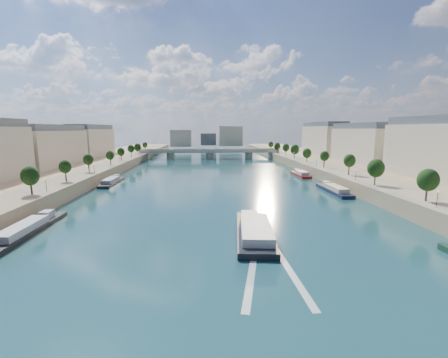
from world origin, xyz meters
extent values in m
plane|color=#0B2933|center=(0.00, 100.00, 0.00)|extent=(700.00, 700.00, 0.00)
cube|color=#9E8460|center=(-72.00, 100.00, 2.50)|extent=(44.00, 520.00, 5.00)
cube|color=#9E8460|center=(72.00, 100.00, 2.50)|extent=(44.00, 520.00, 5.00)
cube|color=gray|center=(-57.00, 100.00, 5.05)|extent=(14.00, 520.00, 0.10)
cube|color=gray|center=(57.00, 100.00, 5.05)|extent=(14.00, 520.00, 0.10)
cylinder|color=#382B1E|center=(-55.00, 66.00, 6.91)|extent=(0.50, 0.50, 3.82)
ellipsoid|color=black|center=(-55.00, 66.00, 10.50)|extent=(4.80, 4.80, 5.52)
cylinder|color=#382B1E|center=(-55.00, 90.00, 6.91)|extent=(0.50, 0.50, 3.82)
ellipsoid|color=black|center=(-55.00, 90.00, 10.50)|extent=(4.80, 4.80, 5.52)
cylinder|color=#382B1E|center=(-55.00, 114.00, 6.91)|extent=(0.50, 0.50, 3.82)
ellipsoid|color=black|center=(-55.00, 114.00, 10.50)|extent=(4.80, 4.80, 5.52)
cylinder|color=#382B1E|center=(-55.00, 138.00, 6.91)|extent=(0.50, 0.50, 3.82)
ellipsoid|color=black|center=(-55.00, 138.00, 10.50)|extent=(4.80, 4.80, 5.52)
cylinder|color=#382B1E|center=(-55.00, 162.00, 6.91)|extent=(0.50, 0.50, 3.82)
ellipsoid|color=black|center=(-55.00, 162.00, 10.50)|extent=(4.80, 4.80, 5.52)
cylinder|color=#382B1E|center=(-55.00, 186.00, 6.91)|extent=(0.50, 0.50, 3.82)
ellipsoid|color=black|center=(-55.00, 186.00, 10.50)|extent=(4.80, 4.80, 5.52)
cylinder|color=#382B1E|center=(-55.00, 210.00, 6.91)|extent=(0.50, 0.50, 3.82)
ellipsoid|color=black|center=(-55.00, 210.00, 10.50)|extent=(4.80, 4.80, 5.52)
cylinder|color=#382B1E|center=(-55.00, 234.00, 6.91)|extent=(0.50, 0.50, 3.82)
ellipsoid|color=black|center=(-55.00, 234.00, 10.50)|extent=(4.80, 4.80, 5.52)
cylinder|color=#382B1E|center=(55.00, 50.00, 6.91)|extent=(0.50, 0.50, 3.82)
ellipsoid|color=black|center=(55.00, 50.00, 10.50)|extent=(4.80, 4.80, 5.52)
cylinder|color=#382B1E|center=(55.00, 74.00, 6.91)|extent=(0.50, 0.50, 3.82)
ellipsoid|color=black|center=(55.00, 74.00, 10.50)|extent=(4.80, 4.80, 5.52)
cylinder|color=#382B1E|center=(55.00, 98.00, 6.91)|extent=(0.50, 0.50, 3.82)
ellipsoid|color=black|center=(55.00, 98.00, 10.50)|extent=(4.80, 4.80, 5.52)
cylinder|color=#382B1E|center=(55.00, 122.00, 6.91)|extent=(0.50, 0.50, 3.82)
ellipsoid|color=black|center=(55.00, 122.00, 10.50)|extent=(4.80, 4.80, 5.52)
cylinder|color=#382B1E|center=(55.00, 146.00, 6.91)|extent=(0.50, 0.50, 3.82)
ellipsoid|color=black|center=(55.00, 146.00, 10.50)|extent=(4.80, 4.80, 5.52)
cylinder|color=#382B1E|center=(55.00, 170.00, 6.91)|extent=(0.50, 0.50, 3.82)
ellipsoid|color=black|center=(55.00, 170.00, 10.50)|extent=(4.80, 4.80, 5.52)
cylinder|color=#382B1E|center=(55.00, 194.00, 6.91)|extent=(0.50, 0.50, 3.82)
ellipsoid|color=black|center=(55.00, 194.00, 10.50)|extent=(4.80, 4.80, 5.52)
cylinder|color=#382B1E|center=(55.00, 218.00, 6.91)|extent=(0.50, 0.50, 3.82)
ellipsoid|color=black|center=(55.00, 218.00, 10.50)|extent=(4.80, 4.80, 5.52)
cylinder|color=#382B1E|center=(55.00, 242.00, 6.91)|extent=(0.50, 0.50, 3.82)
ellipsoid|color=black|center=(55.00, 242.00, 10.50)|extent=(4.80, 4.80, 5.52)
cylinder|color=black|center=(-52.50, 70.00, 7.00)|extent=(0.14, 0.14, 4.00)
sphere|color=#FFE5B2|center=(-52.50, 70.00, 9.10)|extent=(0.36, 0.36, 0.36)
cylinder|color=black|center=(-52.50, 110.00, 7.00)|extent=(0.14, 0.14, 4.00)
sphere|color=#FFE5B2|center=(-52.50, 110.00, 9.10)|extent=(0.36, 0.36, 0.36)
cylinder|color=black|center=(-52.50, 150.00, 7.00)|extent=(0.14, 0.14, 4.00)
sphere|color=#FFE5B2|center=(-52.50, 150.00, 9.10)|extent=(0.36, 0.36, 0.36)
cylinder|color=black|center=(-52.50, 190.00, 7.00)|extent=(0.14, 0.14, 4.00)
sphere|color=#FFE5B2|center=(-52.50, 190.00, 9.10)|extent=(0.36, 0.36, 0.36)
cylinder|color=black|center=(52.50, 45.00, 7.00)|extent=(0.14, 0.14, 4.00)
sphere|color=#FFE5B2|center=(52.50, 45.00, 9.10)|extent=(0.36, 0.36, 0.36)
cylinder|color=black|center=(52.50, 85.00, 7.00)|extent=(0.14, 0.14, 4.00)
sphere|color=#FFE5B2|center=(52.50, 85.00, 9.10)|extent=(0.36, 0.36, 0.36)
cylinder|color=black|center=(52.50, 125.00, 7.00)|extent=(0.14, 0.14, 4.00)
sphere|color=#FFE5B2|center=(52.50, 125.00, 9.10)|extent=(0.36, 0.36, 0.36)
cylinder|color=black|center=(52.50, 165.00, 7.00)|extent=(0.14, 0.14, 4.00)
sphere|color=#FFE5B2|center=(52.50, 165.00, 9.10)|extent=(0.36, 0.36, 0.36)
cylinder|color=black|center=(52.50, 205.00, 7.00)|extent=(0.14, 0.14, 4.00)
sphere|color=#FFE5B2|center=(52.50, 205.00, 9.10)|extent=(0.36, 0.36, 0.36)
cube|color=beige|center=(-85.00, 141.00, 15.00)|extent=(16.00, 52.00, 20.00)
cube|color=#474C54|center=(-85.00, 141.00, 26.60)|extent=(14.72, 50.44, 3.20)
cube|color=beige|center=(-85.00, 199.00, 15.00)|extent=(16.00, 52.00, 20.00)
cube|color=#474C54|center=(-85.00, 199.00, 26.60)|extent=(14.72, 50.44, 3.20)
cube|color=beige|center=(85.00, 83.00, 15.00)|extent=(16.00, 52.00, 20.00)
cube|color=beige|center=(85.00, 141.00, 15.00)|extent=(16.00, 52.00, 20.00)
cube|color=#474C54|center=(85.00, 141.00, 26.60)|extent=(14.72, 50.44, 3.20)
cube|color=beige|center=(85.00, 199.00, 15.00)|extent=(16.00, 52.00, 20.00)
cube|color=#474C54|center=(85.00, 199.00, 26.60)|extent=(14.72, 50.44, 3.20)
cube|color=beige|center=(-30.00, 310.00, 14.00)|extent=(22.00, 18.00, 18.00)
cube|color=beige|center=(25.00, 320.00, 16.00)|extent=(26.00, 20.00, 22.00)
cube|color=#474C54|center=(0.00, 335.00, 12.00)|extent=(18.00, 16.00, 14.00)
cube|color=#C1B79E|center=(0.00, 222.10, 6.20)|extent=(112.00, 11.00, 2.20)
cube|color=#C1B79E|center=(0.00, 217.10, 7.70)|extent=(112.00, 0.80, 0.90)
cube|color=#C1B79E|center=(0.00, 227.10, 7.70)|extent=(112.00, 0.80, 0.90)
cylinder|color=#C1B79E|center=(-32.00, 222.10, 2.50)|extent=(6.40, 6.40, 5.00)
cylinder|color=#C1B79E|center=(0.00, 222.10, 2.50)|extent=(6.40, 6.40, 5.00)
cylinder|color=#C1B79E|center=(32.00, 222.10, 2.50)|extent=(6.40, 6.40, 5.00)
cube|color=#C1B79E|center=(-52.00, 222.10, 2.50)|extent=(6.00, 12.00, 5.00)
cube|color=#C1B79E|center=(52.00, 222.10, 2.50)|extent=(6.00, 12.00, 5.00)
cube|color=black|center=(7.11, 42.45, 0.39)|extent=(10.72, 28.39, 1.98)
cube|color=silver|center=(7.11, 40.23, 2.27)|extent=(8.31, 18.59, 1.78)
cube|color=silver|center=(7.11, 50.76, 2.28)|extent=(4.28, 3.72, 1.80)
cube|color=silver|center=(3.91, 25.45, 0.02)|extent=(6.97, 25.61, 0.04)
cube|color=silver|center=(10.31, 25.45, 0.02)|extent=(1.70, 26.02, 0.04)
cube|color=black|center=(-45.50, 46.96, 0.30)|extent=(5.00, 28.60, 1.80)
cube|color=#A4A7B0|center=(-45.50, 44.67, 2.00)|extent=(4.10, 15.73, 1.60)
cube|color=#A4A7B0|center=(-45.50, 55.54, 2.10)|extent=(2.50, 3.43, 1.80)
cube|color=#242426|center=(-45.50, 110.81, 0.30)|extent=(5.00, 23.74, 1.80)
cube|color=gray|center=(-45.50, 108.91, 2.00)|extent=(4.10, 13.06, 1.60)
cube|color=gray|center=(-45.50, 117.93, 2.10)|extent=(2.50, 2.85, 1.80)
cube|color=#171C34|center=(45.50, 87.44, 0.30)|extent=(5.00, 24.46, 1.80)
cube|color=beige|center=(45.50, 85.48, 2.00)|extent=(4.10, 13.45, 1.60)
cube|color=beige|center=(45.50, 94.77, 2.10)|extent=(2.50, 2.93, 1.80)
cube|color=maroon|center=(45.50, 128.15, 0.30)|extent=(5.00, 20.11, 1.80)
cube|color=silver|center=(45.50, 126.54, 2.00)|extent=(4.10, 11.06, 1.60)
cube|color=silver|center=(45.50, 134.19, 2.10)|extent=(2.50, 2.41, 1.80)
camera|label=1|loc=(-4.04, -22.77, 24.14)|focal=24.00mm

